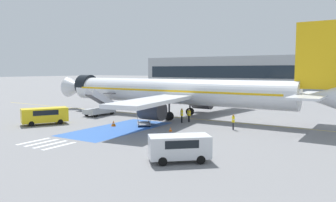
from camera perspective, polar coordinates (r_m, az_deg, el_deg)
ground_plane at (r=46.35m, az=2.28°, el=-2.87°), size 600.00×600.00×0.00m
apron_leadline_yellow at (r=46.97m, az=0.36°, el=-2.75°), size 78.92×1.52×0.01m
apron_stand_patch_blue at (r=37.84m, az=-8.68°, el=-4.79°), size 6.19×13.62×0.01m
apron_walkway_bar_0 at (r=33.38m, az=-22.34°, el=-6.49°), size 0.44×3.60×0.01m
apron_walkway_bar_1 at (r=32.44m, az=-21.08°, el=-6.79°), size 0.44×3.60×0.01m
apron_walkway_bar_2 at (r=31.50m, az=-19.75°, el=-7.10°), size 0.44×3.60×0.01m
apron_walkway_bar_3 at (r=30.59m, az=-18.34°, el=-7.42°), size 0.44×3.60×0.01m
airliner at (r=46.20m, az=1.15°, el=1.64°), size 44.10×32.93×11.98m
boarding_stairs_forward at (r=49.44m, az=-11.81°, el=-1.31°), size 2.28×5.26×4.03m
fuel_tanker at (r=62.13m, az=16.47°, el=0.70°), size 9.48×3.35×3.61m
service_van_0 at (r=23.97m, az=1.99°, el=-7.80°), size 4.61×4.37×1.93m
service_van_1 at (r=43.00m, az=-20.68°, el=-2.22°), size 4.37×5.64×2.01m
baggage_cart at (r=39.58m, az=-4.23°, el=-3.92°), size 2.80×2.97×0.87m
ground_crew_0 at (r=37.27m, az=11.30°, el=-3.42°), size 0.43×0.49×1.75m
ground_crew_1 at (r=41.51m, az=2.42°, el=-2.34°), size 0.47×0.46×1.85m
ground_crew_2 at (r=42.25m, az=3.67°, el=-2.35°), size 0.49×0.39×1.69m
traffic_cone_0 at (r=35.80m, az=0.43°, el=-4.94°), size 0.41×0.41×0.45m
traffic_cone_1 at (r=39.57m, az=-9.48°, el=-3.86°), size 0.61×0.61×0.68m
terminal_building at (r=108.61m, az=19.13°, el=4.50°), size 93.39×12.10×11.17m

